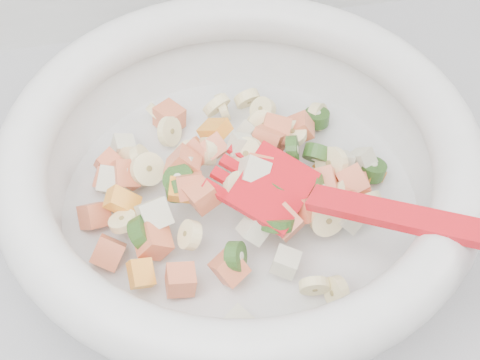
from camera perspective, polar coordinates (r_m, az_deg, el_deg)
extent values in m
cylinder|color=silver|center=(0.61, 0.00, -2.31)|extent=(0.30, 0.30, 0.02)
torus|color=silver|center=(0.56, 0.00, 2.13)|extent=(0.37, 0.37, 0.04)
cylinder|color=#FEF5A9|center=(0.59, 8.24, -1.24)|extent=(0.03, 0.03, 0.03)
cylinder|color=#FEF5A9|center=(0.64, -5.49, 3.77)|extent=(0.03, 0.03, 0.04)
cylinder|color=#FEF5A9|center=(0.57, -9.07, -3.18)|extent=(0.03, 0.03, 0.02)
cylinder|color=#FEF5A9|center=(0.56, 6.78, -3.05)|extent=(0.03, 0.02, 0.03)
cylinder|color=#FEF5A9|center=(0.65, -1.83, 5.81)|extent=(0.03, 0.02, 0.04)
cylinder|color=#FEF5A9|center=(0.65, -1.35, 5.63)|extent=(0.01, 0.03, 0.03)
cylinder|color=#FEF5A9|center=(0.57, -7.11, -3.05)|extent=(0.03, 0.03, 0.02)
cylinder|color=#FEF5A9|center=(0.54, 7.50, -8.65)|extent=(0.02, 0.03, 0.03)
cylinder|color=#FEF5A9|center=(0.58, 0.57, 2.04)|extent=(0.03, 0.04, 0.03)
cylinder|color=#FEF5A9|center=(0.56, -0.07, -0.55)|extent=(0.03, 0.03, 0.02)
cylinder|color=#FEF5A9|center=(0.67, 0.56, 6.34)|extent=(0.03, 0.02, 0.03)
cylinder|color=#FEF5A9|center=(0.59, -2.54, 2.24)|extent=(0.02, 0.03, 0.03)
cylinder|color=#FEF5A9|center=(0.66, 6.03, 4.91)|extent=(0.03, 0.03, 0.04)
cylinder|color=#FEF5A9|center=(0.60, 7.10, 1.28)|extent=(0.02, 0.04, 0.04)
cylinder|color=#FEF5A9|center=(0.60, -7.19, 0.84)|extent=(0.04, 0.03, 0.03)
cylinder|color=#FEF5A9|center=(0.62, 1.73, 4.19)|extent=(0.04, 0.03, 0.03)
cylinder|color=#FEF5A9|center=(0.57, 5.86, -1.84)|extent=(0.02, 0.03, 0.03)
cylinder|color=#FEF5A9|center=(0.59, 9.86, -1.58)|extent=(0.03, 0.02, 0.03)
cylinder|color=#FEF5A9|center=(0.54, 5.79, -8.17)|extent=(0.03, 0.01, 0.03)
cylinder|color=#FEF5A9|center=(0.61, -7.55, 1.51)|extent=(0.02, 0.04, 0.03)
cylinder|color=#FEF5A9|center=(0.65, 1.77, 5.45)|extent=(0.02, 0.03, 0.03)
cylinder|color=#FEF5A9|center=(0.66, -6.39, 5.12)|extent=(0.03, 0.03, 0.03)
cylinder|color=#FEF5A9|center=(0.60, -4.00, 2.03)|extent=(0.03, 0.03, 0.02)
cylinder|color=#FEF5A9|center=(0.62, 4.12, 3.60)|extent=(0.03, 0.03, 0.01)
cylinder|color=#FEF5A9|center=(0.62, -8.57, 1.31)|extent=(0.03, 0.03, 0.03)
cylinder|color=#FEF5A9|center=(0.55, -3.92, -4.28)|extent=(0.02, 0.03, 0.03)
cube|color=#FF7350|center=(0.60, 8.64, -0.15)|extent=(0.03, 0.03, 0.03)
cube|color=#FF7350|center=(0.62, 2.71, 3.72)|extent=(0.03, 0.04, 0.03)
cube|color=#FF7350|center=(0.56, 1.43, 0.87)|extent=(0.03, 0.03, 0.03)
cube|color=#FF7350|center=(0.62, -10.13, 1.29)|extent=(0.03, 0.03, 0.03)
cube|color=#FF7350|center=(0.59, -1.98, 2.57)|extent=(0.02, 0.03, 0.03)
cube|color=#FF7350|center=(0.65, -5.50, 4.87)|extent=(0.03, 0.03, 0.02)
cube|color=#FF7350|center=(0.58, 7.64, -2.10)|extent=(0.03, 0.03, 0.03)
cube|color=#FF7350|center=(0.58, 6.56, -0.07)|extent=(0.02, 0.03, 0.03)
cube|color=#FF7350|center=(0.56, 4.79, -2.23)|extent=(0.03, 0.03, 0.03)
cube|color=#FF7350|center=(0.63, 4.56, 4.02)|extent=(0.03, 0.03, 0.03)
cube|color=#FF7350|center=(0.60, 1.99, 2.83)|extent=(0.04, 0.04, 0.03)
cube|color=#FF7350|center=(0.56, -6.74, -4.77)|extent=(0.03, 0.02, 0.03)
cube|color=#FF7350|center=(0.62, -10.38, 0.15)|extent=(0.02, 0.03, 0.03)
cube|color=#FF7350|center=(0.57, -10.20, -5.58)|extent=(0.03, 0.03, 0.03)
cube|color=#FF7350|center=(0.60, 8.74, -0.67)|extent=(0.03, 0.02, 0.02)
cube|color=#FF7350|center=(0.54, -4.63, -7.73)|extent=(0.02, 0.02, 0.02)
cube|color=#FF7350|center=(0.54, -0.84, -6.82)|extent=(0.03, 0.03, 0.03)
cube|color=#FF7350|center=(0.60, -3.53, 1.99)|extent=(0.03, 0.03, 0.03)
cube|color=#FF7350|center=(0.55, 3.55, -3.30)|extent=(0.03, 0.03, 0.03)
cube|color=#FF7350|center=(0.56, -3.01, -1.19)|extent=(0.03, 0.03, 0.02)
cube|color=#FF7350|center=(0.59, -11.22, -2.72)|extent=(0.03, 0.03, 0.03)
cube|color=#FF7350|center=(0.58, -4.45, 1.19)|extent=(0.03, 0.03, 0.03)
cube|color=#FF7350|center=(0.61, -8.98, 0.34)|extent=(0.03, 0.03, 0.04)
cube|color=#FF7350|center=(0.57, -3.84, -0.48)|extent=(0.02, 0.03, 0.03)
cylinder|color=#469431|center=(0.56, -7.42, -4.07)|extent=(0.03, 0.04, 0.04)
cylinder|color=#469431|center=(0.59, 4.08, 2.30)|extent=(0.02, 0.03, 0.03)
cylinder|color=#469431|center=(0.56, 2.95, -0.66)|extent=(0.04, 0.04, 0.03)
cylinder|color=#469431|center=(0.57, -4.53, -0.83)|extent=(0.03, 0.02, 0.04)
cylinder|color=#469431|center=(0.58, 6.08, -1.39)|extent=(0.03, 0.03, 0.02)
cylinder|color=#469431|center=(0.55, 2.91, -3.30)|extent=(0.04, 0.04, 0.03)
cylinder|color=#469431|center=(0.65, 5.97, 4.82)|extent=(0.03, 0.03, 0.02)
cylinder|color=#469431|center=(0.60, 6.01, 2.06)|extent=(0.03, 0.03, 0.03)
cylinder|color=#469431|center=(0.57, 6.01, -0.85)|extent=(0.03, 0.04, 0.04)
cylinder|color=#469431|center=(0.57, -4.68, -0.03)|extent=(0.04, 0.04, 0.02)
cylinder|color=#469431|center=(0.62, 10.20, 0.79)|extent=(0.03, 0.03, 0.02)
cylinder|color=#469431|center=(0.57, 3.78, -0.45)|extent=(0.03, 0.03, 0.03)
cylinder|color=#469431|center=(0.54, -0.34, -5.94)|extent=(0.02, 0.03, 0.03)
cube|color=beige|center=(0.58, -4.26, 0.78)|extent=(0.02, 0.03, 0.03)
cube|color=beige|center=(0.53, -0.43, -11.39)|extent=(0.04, 0.03, 0.03)
cube|color=beige|center=(0.58, 8.29, -2.66)|extent=(0.03, 0.03, 0.03)
cube|color=beige|center=(0.55, 1.04, -3.85)|extent=(0.03, 0.03, 0.03)
cube|color=beige|center=(0.61, -9.61, -0.13)|extent=(0.03, 0.04, 0.03)
cube|color=beige|center=(0.63, -9.04, 2.48)|extent=(0.02, 0.02, 0.02)
cube|color=beige|center=(0.62, 9.44, 1.46)|extent=(0.03, 0.03, 0.03)
cube|color=beige|center=(0.61, 0.71, 3.49)|extent=(0.03, 0.02, 0.03)
cube|color=beige|center=(0.55, 3.57, -6.39)|extent=(0.03, 0.02, 0.02)
cube|color=beige|center=(0.58, 0.09, 2.73)|extent=(0.02, 0.02, 0.02)
cube|color=beige|center=(0.61, 7.82, 1.29)|extent=(0.02, 0.03, 0.03)
cube|color=beige|center=(0.56, 1.00, 0.55)|extent=(0.03, 0.03, 0.03)
cube|color=beige|center=(0.56, -6.68, -2.68)|extent=(0.03, 0.03, 0.03)
cube|color=beige|center=(0.57, 5.56, -1.37)|extent=(0.03, 0.03, 0.03)
cube|color=yellow|center=(0.58, -9.10, -1.70)|extent=(0.03, 0.02, 0.03)
cube|color=yellow|center=(0.61, 6.90, 1.16)|extent=(0.03, 0.02, 0.03)
cube|color=yellow|center=(0.57, -4.40, -0.80)|extent=(0.03, 0.02, 0.02)
cube|color=yellow|center=(0.55, -7.68, -7.20)|extent=(0.02, 0.03, 0.02)
cube|color=yellow|center=(0.62, 10.10, 0.71)|extent=(0.02, 0.03, 0.02)
cube|color=yellow|center=(0.61, -1.97, 3.92)|extent=(0.03, 0.03, 0.02)
cube|color=yellow|center=(0.55, 1.86, -2.33)|extent=(0.03, 0.03, 0.02)
cube|color=red|center=(0.55, 2.57, -0.61)|extent=(0.08, 0.08, 0.02)
cube|color=red|center=(0.58, 0.32, 1.92)|extent=(0.03, 0.02, 0.01)
cube|color=red|center=(0.57, -0.34, 0.99)|extent=(0.03, 0.02, 0.01)
cube|color=red|center=(0.56, -1.01, 0.03)|extent=(0.03, 0.02, 0.01)
cube|color=red|center=(0.55, -1.70, -0.96)|extent=(0.03, 0.02, 0.01)
cube|color=red|center=(0.51, 15.04, -3.36)|extent=(0.15, 0.13, 0.05)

